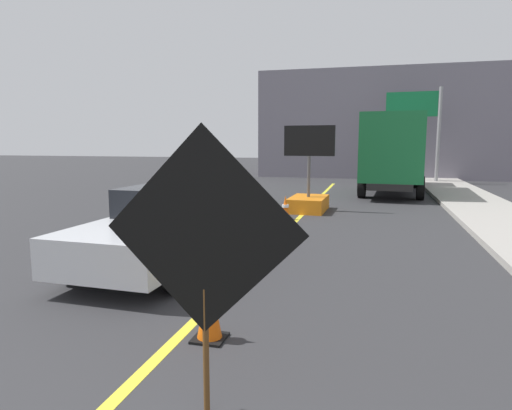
{
  "coord_description": "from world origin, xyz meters",
  "views": [
    {
      "loc": [
        2.08,
        0.36,
        2.19
      ],
      "look_at": [
        0.33,
        6.88,
        1.23
      ],
      "focal_mm": 31.07,
      "sensor_mm": 36.0,
      "label": 1
    }
  ],
  "objects_px": {
    "traffic_cone_near_sign": "(209,307)",
    "traffic_cone_mid_lane": "(239,254)",
    "pickup_car": "(177,222)",
    "roadwork_sign": "(204,236)",
    "highway_guide_sign": "(423,118)",
    "arrow_board_trailer": "(308,196)",
    "traffic_cone_far_lane": "(271,225)",
    "box_truck": "(393,152)",
    "traffic_cone_curbside": "(285,208)"
  },
  "relations": [
    {
      "from": "traffic_cone_near_sign",
      "to": "traffic_cone_mid_lane",
      "type": "distance_m",
      "value": 2.49
    },
    {
      "from": "traffic_cone_near_sign",
      "to": "traffic_cone_mid_lane",
      "type": "bearing_deg",
      "value": 99.79
    },
    {
      "from": "traffic_cone_mid_lane",
      "to": "traffic_cone_near_sign",
      "type": "bearing_deg",
      "value": -80.21
    },
    {
      "from": "traffic_cone_near_sign",
      "to": "traffic_cone_far_lane",
      "type": "relative_size",
      "value": 1.15
    },
    {
      "from": "traffic_cone_far_lane",
      "to": "box_truck",
      "type": "bearing_deg",
      "value": 73.85
    },
    {
      "from": "box_truck",
      "to": "traffic_cone_mid_lane",
      "type": "xyz_separation_m",
      "value": [
        -2.88,
        -13.02,
        -1.43
      ]
    },
    {
      "from": "roadwork_sign",
      "to": "highway_guide_sign",
      "type": "relative_size",
      "value": 0.47
    },
    {
      "from": "highway_guide_sign",
      "to": "traffic_cone_far_lane",
      "type": "relative_size",
      "value": 7.48
    },
    {
      "from": "arrow_board_trailer",
      "to": "traffic_cone_far_lane",
      "type": "relative_size",
      "value": 4.04
    },
    {
      "from": "traffic_cone_near_sign",
      "to": "traffic_cone_mid_lane",
      "type": "height_order",
      "value": "traffic_cone_near_sign"
    },
    {
      "from": "traffic_cone_mid_lane",
      "to": "roadwork_sign",
      "type": "bearing_deg",
      "value": -76.63
    },
    {
      "from": "traffic_cone_far_lane",
      "to": "traffic_cone_curbside",
      "type": "bearing_deg",
      "value": 94.17
    },
    {
      "from": "traffic_cone_near_sign",
      "to": "box_truck",
      "type": "bearing_deg",
      "value": 80.99
    },
    {
      "from": "traffic_cone_mid_lane",
      "to": "traffic_cone_far_lane",
      "type": "distance_m",
      "value": 2.79
    },
    {
      "from": "arrow_board_trailer",
      "to": "traffic_cone_mid_lane",
      "type": "distance_m",
      "value": 7.12
    },
    {
      "from": "arrow_board_trailer",
      "to": "highway_guide_sign",
      "type": "distance_m",
      "value": 12.28
    },
    {
      "from": "pickup_car",
      "to": "roadwork_sign",
      "type": "bearing_deg",
      "value": -62.4
    },
    {
      "from": "arrow_board_trailer",
      "to": "highway_guide_sign",
      "type": "bearing_deg",
      "value": 68.43
    },
    {
      "from": "box_truck",
      "to": "traffic_cone_curbside",
      "type": "height_order",
      "value": "box_truck"
    },
    {
      "from": "highway_guide_sign",
      "to": "traffic_cone_mid_lane",
      "type": "distance_m",
      "value": 19.0
    },
    {
      "from": "highway_guide_sign",
      "to": "traffic_cone_mid_lane",
      "type": "bearing_deg",
      "value": -103.91
    },
    {
      "from": "highway_guide_sign",
      "to": "roadwork_sign",
      "type": "bearing_deg",
      "value": -99.37
    },
    {
      "from": "box_truck",
      "to": "traffic_cone_curbside",
      "type": "xyz_separation_m",
      "value": [
        -3.15,
        -7.67,
        -1.44
      ]
    },
    {
      "from": "roadwork_sign",
      "to": "highway_guide_sign",
      "type": "xyz_separation_m",
      "value": [
        3.62,
        21.93,
        1.95
      ]
    },
    {
      "from": "highway_guide_sign",
      "to": "traffic_cone_near_sign",
      "type": "height_order",
      "value": "highway_guide_sign"
    },
    {
      "from": "roadwork_sign",
      "to": "traffic_cone_curbside",
      "type": "bearing_deg",
      "value": 97.27
    },
    {
      "from": "arrow_board_trailer",
      "to": "traffic_cone_far_lane",
      "type": "bearing_deg",
      "value": -92.76
    },
    {
      "from": "pickup_car",
      "to": "traffic_cone_far_lane",
      "type": "height_order",
      "value": "pickup_car"
    },
    {
      "from": "highway_guide_sign",
      "to": "traffic_cone_curbside",
      "type": "xyz_separation_m",
      "value": [
        -4.78,
        -12.85,
        -3.09
      ]
    },
    {
      "from": "highway_guide_sign",
      "to": "traffic_cone_far_lane",
      "type": "bearing_deg",
      "value": -106.59
    },
    {
      "from": "arrow_board_trailer",
      "to": "traffic_cone_mid_lane",
      "type": "xyz_separation_m",
      "value": [
        -0.12,
        -7.11,
        -0.13
      ]
    },
    {
      "from": "pickup_car",
      "to": "traffic_cone_far_lane",
      "type": "bearing_deg",
      "value": 57.67
    },
    {
      "from": "arrow_board_trailer",
      "to": "pickup_car",
      "type": "height_order",
      "value": "arrow_board_trailer"
    },
    {
      "from": "traffic_cone_near_sign",
      "to": "traffic_cone_curbside",
      "type": "bearing_deg",
      "value": 95.08
    },
    {
      "from": "arrow_board_trailer",
      "to": "traffic_cone_curbside",
      "type": "height_order",
      "value": "arrow_board_trailer"
    },
    {
      "from": "traffic_cone_near_sign",
      "to": "traffic_cone_curbside",
      "type": "relative_size",
      "value": 1.12
    },
    {
      "from": "roadwork_sign",
      "to": "traffic_cone_mid_lane",
      "type": "height_order",
      "value": "roadwork_sign"
    },
    {
      "from": "roadwork_sign",
      "to": "traffic_cone_curbside",
      "type": "height_order",
      "value": "roadwork_sign"
    },
    {
      "from": "arrow_board_trailer",
      "to": "traffic_cone_far_lane",
      "type": "distance_m",
      "value": 4.33
    },
    {
      "from": "roadwork_sign",
      "to": "traffic_cone_far_lane",
      "type": "xyz_separation_m",
      "value": [
        -0.97,
        6.52,
        -1.14
      ]
    },
    {
      "from": "highway_guide_sign",
      "to": "traffic_cone_mid_lane",
      "type": "xyz_separation_m",
      "value": [
        -4.51,
        -18.2,
        -3.08
      ]
    },
    {
      "from": "arrow_board_trailer",
      "to": "box_truck",
      "type": "bearing_deg",
      "value": 65.01
    },
    {
      "from": "traffic_cone_mid_lane",
      "to": "arrow_board_trailer",
      "type": "bearing_deg",
      "value": 89.0
    },
    {
      "from": "arrow_board_trailer",
      "to": "traffic_cone_mid_lane",
      "type": "bearing_deg",
      "value": -91.0
    },
    {
      "from": "roadwork_sign",
      "to": "pickup_car",
      "type": "distance_m",
      "value": 5.04
    },
    {
      "from": "pickup_car",
      "to": "highway_guide_sign",
      "type": "height_order",
      "value": "highway_guide_sign"
    },
    {
      "from": "arrow_board_trailer",
      "to": "highway_guide_sign",
      "type": "xyz_separation_m",
      "value": [
        4.38,
        11.09,
        2.94
      ]
    },
    {
      "from": "highway_guide_sign",
      "to": "traffic_cone_curbside",
      "type": "bearing_deg",
      "value": -110.4
    },
    {
      "from": "traffic_cone_near_sign",
      "to": "roadwork_sign",
      "type": "bearing_deg",
      "value": -70.04
    },
    {
      "from": "traffic_cone_mid_lane",
      "to": "traffic_cone_curbside",
      "type": "xyz_separation_m",
      "value": [
        -0.27,
        5.35,
        -0.01
      ]
    }
  ]
}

